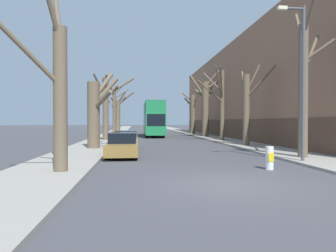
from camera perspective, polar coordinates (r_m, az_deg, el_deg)
name	(u,v)px	position (r m, az deg, el deg)	size (l,w,h in m)	color
ground_plane	(225,184)	(10.04, 10.89, -10.88)	(300.00, 300.00, 0.00)	#424247
sidewalk_left	(118,131)	(59.54, -9.49, -1.00)	(3.39, 120.00, 0.12)	gray
sidewalk_right	(183,131)	(60.16, 2.80, -0.97)	(3.39, 120.00, 0.12)	gray
building_facade_right	(261,94)	(40.56, 17.23, 5.93)	(10.08, 48.32, 11.25)	#93664C
street_tree_left_0	(58,87)	(12.32, -20.23, 6.99)	(2.08, 3.42, 8.30)	brown
street_tree_left_1	(95,112)	(22.25, -13.68, 2.70)	(2.21, 4.04, 5.92)	brown
street_tree_left_2	(106,105)	(31.70, -11.68, 3.93)	(4.04, 3.17, 6.75)	brown
street_tree_left_3	(114,109)	(41.97, -10.21, 3.24)	(3.90, 2.69, 7.62)	brown
street_tree_left_4	(118,113)	(51.58, -9.44, 2.37)	(3.95, 1.90, 7.13)	brown
street_tree_right_0	(304,82)	(17.79, 24.50, 7.59)	(1.70, 3.78, 9.68)	brown
street_tree_right_1	(247,106)	(24.97, 14.85, 3.65)	(2.02, 3.17, 6.57)	brown
street_tree_right_2	(221,102)	(31.05, 10.06, 4.55)	(2.99, 4.44, 7.36)	brown
street_tree_right_3	(206,105)	(38.51, 7.18, 3.98)	(4.97, 2.90, 8.46)	brown
street_tree_right_4	(192,113)	(46.59, 4.69, 2.58)	(2.27, 3.36, 6.75)	brown
double_decker_bus	(154,117)	(40.31, -2.77, 1.68)	(2.46, 10.42, 4.56)	#1E7F47
parked_car_0	(123,145)	(17.54, -8.64, -3.66)	(1.75, 4.28, 1.38)	olive
parked_car_1	(126,140)	(23.10, -8.02, -2.62)	(1.82, 4.28, 1.31)	olive
lamp_post	(301,75)	(16.11, 24.05, 8.81)	(1.40, 0.20, 7.65)	#4C4F54
traffic_bollard	(270,158)	(13.43, 18.78, -5.78)	(0.33, 0.34, 0.99)	white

